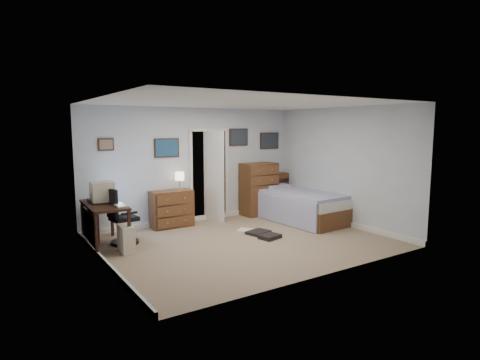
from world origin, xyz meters
name	(u,v)px	position (x,y,z in m)	size (l,w,h in m)	color
floor	(245,242)	(0.00, 0.00, -0.01)	(5.00, 4.00, 0.02)	gray
computer_desk	(99,214)	(-2.29, 1.13, 0.58)	(0.67, 1.34, 0.76)	#321910
crt_monitor	(102,192)	(-2.18, 1.28, 0.95)	(0.41, 0.38, 0.36)	beige
keyboard	(120,205)	(-2.02, 0.78, 0.77)	(0.15, 0.40, 0.02)	beige
pc_tower	(126,239)	(-2.00, 0.58, 0.23)	(0.23, 0.43, 0.45)	beige
office_chair	(121,223)	(-1.93, 1.07, 0.39)	(0.55, 0.55, 1.02)	black
media_stack	(93,221)	(-2.32, 1.43, 0.41)	(0.16, 0.16, 0.81)	maroon
low_dresser	(171,209)	(-0.66, 1.77, 0.38)	(0.87, 0.43, 0.77)	brown
table_lamp	(180,177)	(-0.46, 1.77, 1.04)	(0.20, 0.20, 0.38)	gold
doorway	(203,174)	(0.35, 2.27, 1.00)	(0.96, 1.12, 2.05)	black
tall_dresser	(259,189)	(1.57, 1.75, 0.62)	(0.84, 0.50, 1.24)	brown
headboard_bookcase	(282,190)	(2.37, 1.86, 0.50)	(1.06, 0.30, 0.95)	brown
bed	(300,206)	(1.98, 0.74, 0.34)	(1.27, 2.24, 0.71)	brown
wall_posters	(217,142)	(0.57, 1.98, 1.75)	(4.38, 0.04, 0.60)	#331E11
floor_clutter	(260,234)	(0.50, 0.20, 0.03)	(0.58, 1.03, 0.08)	black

